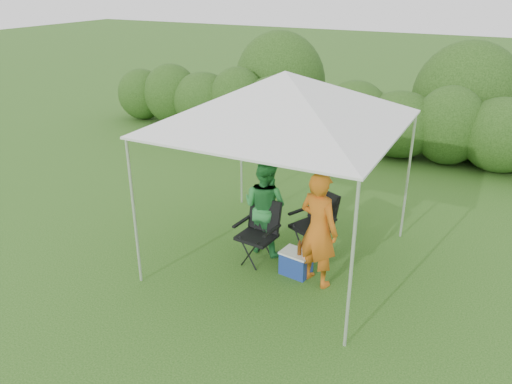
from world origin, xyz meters
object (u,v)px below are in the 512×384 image
at_px(chair_right, 317,219).
at_px(woman, 265,206).
at_px(canopy, 284,98).
at_px(chair_left, 260,227).
at_px(cooler, 296,263).
at_px(man, 319,229).

bearing_deg(chair_right, woman, -130.54).
relative_size(canopy, chair_left, 3.30).
relative_size(woman, cooler, 3.19).
distance_m(chair_right, chair_left, 0.90).
xyz_separation_m(chair_right, woman, (-0.72, -0.32, 0.19)).
distance_m(chair_left, woman, 0.36).
xyz_separation_m(man, woman, (-1.04, 0.48, -0.08)).
relative_size(chair_left, woman, 0.63).
bearing_deg(cooler, man, -1.03).
distance_m(chair_left, man, 1.05).
relative_size(canopy, woman, 2.07).
xyz_separation_m(canopy, chair_left, (-0.26, -0.20, -1.93)).
height_order(woman, cooler, woman).
bearing_deg(chair_right, canopy, -109.14).
distance_m(chair_right, woman, 0.82).
relative_size(chair_left, man, 0.57).
height_order(chair_right, cooler, chair_right).
xyz_separation_m(canopy, man, (0.72, -0.40, -1.63)).
bearing_deg(cooler, woman, 157.41).
distance_m(canopy, cooler, 2.34).
relative_size(chair_left, cooler, 2.00).
bearing_deg(chair_left, canopy, 42.52).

